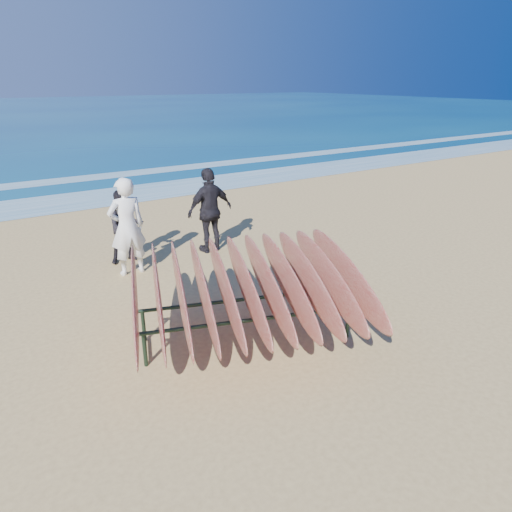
% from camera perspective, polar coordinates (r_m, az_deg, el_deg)
% --- Properties ---
extents(ground, '(120.00, 120.00, 0.00)m').
position_cam_1_polar(ground, '(7.25, 3.45, -8.96)').
color(ground, tan).
rests_on(ground, ground).
extents(foam_near, '(160.00, 160.00, 0.00)m').
position_cam_1_polar(foam_near, '(15.91, -18.33, 7.01)').
color(foam_near, white).
rests_on(foam_near, ground).
extents(foam_far, '(160.00, 160.00, 0.00)m').
position_cam_1_polar(foam_far, '(19.25, -21.13, 9.01)').
color(foam_far, white).
rests_on(foam_far, ground).
extents(surfboard_rack, '(3.94, 3.78, 1.40)m').
position_cam_1_polar(surfboard_rack, '(6.54, -1.26, -3.73)').
color(surfboard_rack, black).
rests_on(surfboard_rack, ground).
extents(person_white, '(0.71, 0.47, 1.94)m').
position_cam_1_polar(person_white, '(9.18, -15.82, 3.51)').
color(person_white, white).
rests_on(person_white, ground).
extents(person_dark_a, '(0.76, 0.59, 1.55)m').
position_cam_1_polar(person_dark_a, '(9.87, -15.97, 3.52)').
color(person_dark_a, black).
rests_on(person_dark_a, ground).
extents(person_dark_b, '(1.14, 0.56, 1.88)m').
position_cam_1_polar(person_dark_b, '(10.13, -5.76, 5.68)').
color(person_dark_b, black).
rests_on(person_dark_b, ground).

